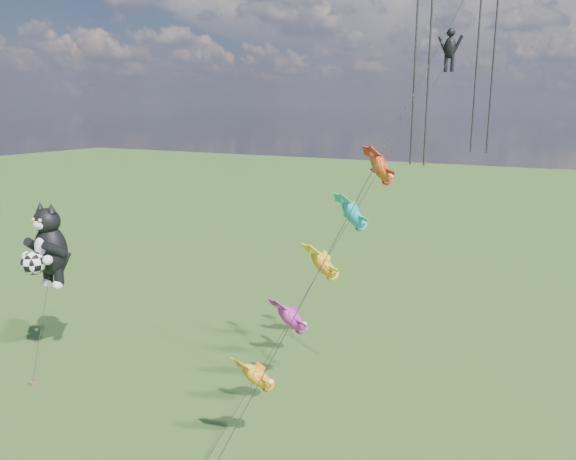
% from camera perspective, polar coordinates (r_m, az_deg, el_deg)
% --- Properties ---
extents(cat_kite_rig, '(2.62, 4.20, 10.74)m').
position_cam_1_polar(cat_kite_rig, '(37.99, -23.27, -1.55)').
color(cat_kite_rig, brown).
rests_on(cat_kite_rig, ground).
extents(fish_windsock_rig, '(4.98, 15.24, 15.84)m').
position_cam_1_polar(fish_windsock_rig, '(27.64, 3.55, -3.61)').
color(fish_windsock_rig, brown).
rests_on(fish_windsock_rig, ground).
extents(parafoil_rig, '(7.83, 16.15, 23.36)m').
position_cam_1_polar(parafoil_rig, '(23.76, 15.70, 17.47)').
color(parafoil_rig, brown).
rests_on(parafoil_rig, ground).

